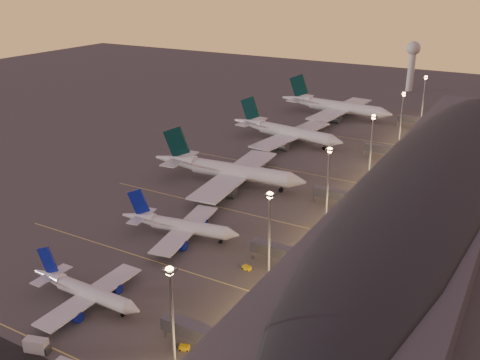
% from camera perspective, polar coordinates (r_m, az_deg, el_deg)
% --- Properties ---
extents(ground, '(700.00, 700.00, 0.00)m').
position_cam_1_polar(ground, '(157.12, -8.89, -7.47)').
color(ground, '#423F3D').
extents(airliner_narrow_south, '(33.98, 30.21, 12.20)m').
position_cam_1_polar(airliner_narrow_south, '(136.96, -16.24, -11.29)').
color(airliner_narrow_south, silver).
rests_on(airliner_narrow_south, ground).
extents(airliner_narrow_north, '(38.67, 34.94, 13.83)m').
position_cam_1_polar(airliner_narrow_north, '(162.67, -6.51, -4.86)').
color(airliner_narrow_north, silver).
rests_on(airliner_narrow_north, ground).
extents(airliner_wide_near, '(62.54, 57.23, 20.00)m').
position_cam_1_polar(airliner_wide_near, '(201.29, -1.35, 1.04)').
color(airliner_wide_near, silver).
rests_on(airliner_wide_near, ground).
extents(airliner_wide_mid, '(59.83, 54.96, 19.15)m').
position_cam_1_polar(airliner_wide_mid, '(252.38, 4.89, 5.17)').
color(airliner_wide_mid, silver).
rests_on(airliner_wide_mid, ground).
extents(airliner_wide_far, '(66.07, 60.45, 21.13)m').
position_cam_1_polar(airliner_wide_far, '(302.22, 10.06, 7.74)').
color(airliner_wide_far, silver).
rests_on(airliner_wide_far, ground).
extents(terminal_building, '(56.35, 255.00, 17.46)m').
position_cam_1_polar(terminal_building, '(192.25, 19.95, -0.14)').
color(terminal_building, '#48484D').
rests_on(terminal_building, ground).
extents(light_masts, '(2.20, 217.20, 25.90)m').
position_cam_1_polar(light_masts, '(187.87, 12.14, 3.05)').
color(light_masts, slate).
rests_on(light_masts, ground).
extents(radar_tower, '(9.00, 9.00, 32.50)m').
position_cam_1_polar(radar_tower, '(378.05, 17.92, 12.30)').
color(radar_tower, silver).
rests_on(radar_tower, ground).
extents(lane_markings, '(90.00, 180.36, 0.00)m').
position_cam_1_polar(lane_markings, '(186.45, -1.30, -2.38)').
color(lane_markings, '#D8C659').
rests_on(lane_markings, ground).
extents(baggage_tug_a, '(3.69, 2.10, 1.04)m').
position_cam_1_polar(baggage_tug_a, '(134.70, -12.64, -12.88)').
color(baggage_tug_a, '#E7B809').
rests_on(baggage_tug_a, ground).
extents(baggage_tug_b, '(3.46, 2.31, 0.96)m').
position_cam_1_polar(baggage_tug_b, '(119.80, -6.16, -17.34)').
color(baggage_tug_b, '#E7B809').
rests_on(baggage_tug_b, ground).
extents(baggage_tug_c, '(3.69, 2.13, 1.03)m').
position_cam_1_polar(baggage_tug_c, '(146.34, 0.59, -9.30)').
color(baggage_tug_c, '#E7B809').
rests_on(baggage_tug_c, ground).
extents(catering_truck_a, '(5.81, 3.57, 3.06)m').
position_cam_1_polar(catering_truck_a, '(125.54, -20.80, -16.21)').
color(catering_truck_a, silver).
rests_on(catering_truck_a, ground).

